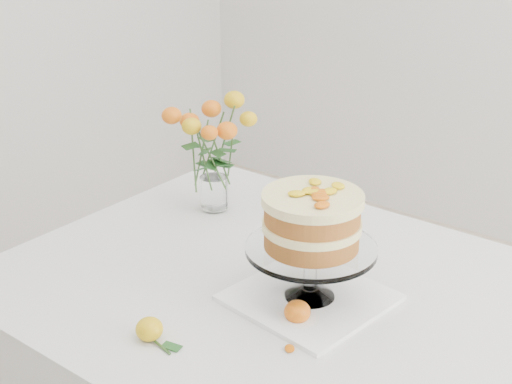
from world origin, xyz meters
TOP-DOWN VIEW (x-y plane):
  - table at (0.00, 0.00)m, footprint 1.43×0.93m
  - napkin at (-0.05, -0.02)m, footprint 0.31×0.31m
  - cake_stand at (-0.05, -0.02)m, footprint 0.26×0.26m
  - rose_vase at (-0.48, 0.20)m, footprint 0.24×0.24m
  - loose_rose_near at (-0.20, -0.31)m, footprint 0.09×0.05m
  - loose_rose_far at (-0.02, -0.10)m, footprint 0.09×0.05m
  - stray_petal_a at (-0.12, -0.10)m, footprint 0.03×0.02m
  - stray_petal_b at (-0.02, -0.14)m, footprint 0.03×0.02m
  - stray_petal_c at (0.02, -0.18)m, footprint 0.03×0.02m

SIDE VIEW (x-z plane):
  - table at x=0.00m, z-range 0.30..1.05m
  - stray_petal_a at x=-0.12m, z-range 0.76..0.76m
  - stray_petal_b at x=-0.02m, z-range 0.76..0.76m
  - stray_petal_c at x=0.02m, z-range 0.76..0.76m
  - napkin at x=-0.05m, z-range 0.76..0.77m
  - loose_rose_near at x=-0.20m, z-range 0.76..0.80m
  - loose_rose_far at x=-0.02m, z-range 0.76..0.80m
  - cake_stand at x=-0.05m, z-range 0.80..1.04m
  - rose_vase at x=-0.48m, z-range 0.79..1.14m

